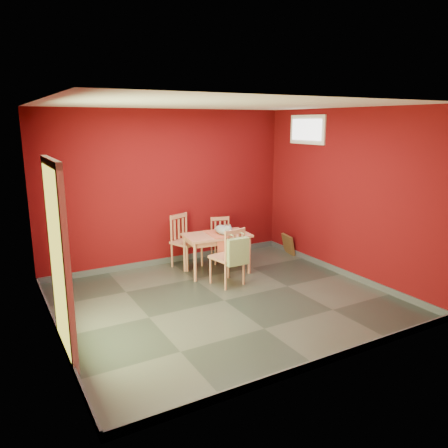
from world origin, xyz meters
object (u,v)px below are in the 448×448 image
chair_far_left (185,240)px  tote_bag (238,251)px  picture_frame (288,244)px  dining_table (217,239)px  chair_near (229,256)px  cat (223,228)px  chair_far_right (222,239)px

chair_far_left → tote_bag: chair_far_left is taller
picture_frame → dining_table: bearing=-171.1°
dining_table → picture_frame: 1.77m
dining_table → chair_near: 0.62m
chair_near → picture_frame: chair_near is taller
cat → dining_table: bearing=143.6°
dining_table → chair_near: bearing=-100.7°
chair_far_left → picture_frame: size_ratio=2.37×
chair_near → cat: (0.20, 0.54, 0.30)m
tote_bag → picture_frame: size_ratio=1.23×
chair_far_left → chair_near: 1.18m
chair_far_left → chair_near: bearing=-79.6°
tote_bag → picture_frame: bearing=31.0°
chair_near → picture_frame: 2.03m
tote_bag → cat: cat is taller
chair_near → tote_bag: bearing=-83.4°
chair_far_left → cat: size_ratio=2.17×
chair_far_left → cat: 0.81m
cat → chair_near: bearing=-112.6°
picture_frame → chair_near: bearing=-154.7°
dining_table → chair_near: chair_near is taller
tote_bag → picture_frame: 2.13m
chair_near → cat: bearing=69.7°
chair_far_left → chair_far_right: chair_far_left is taller
tote_bag → dining_table: bearing=83.9°
chair_far_right → chair_near: chair_near is taller
chair_far_right → cat: size_ratio=1.88×
chair_far_left → picture_frame: 2.07m
chair_far_right → picture_frame: size_ratio=2.05×
chair_far_left → tote_bag: (0.24, -1.38, 0.12)m
chair_far_right → cat: cat is taller
chair_far_right → tote_bag: (-0.47, -1.33, 0.19)m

